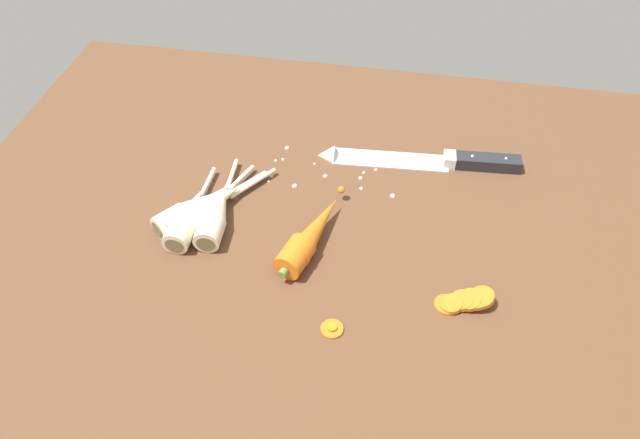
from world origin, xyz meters
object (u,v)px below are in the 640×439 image
Objects in this scene: chefs_knife at (415,159)px; parsnip_mid_left at (217,213)px; parsnip_outer at (195,209)px; carrot_slice_stack at (465,301)px; carrot_slice_stray_near at (332,328)px; parsnip_front at (205,208)px; parsnip_mid_right at (205,208)px; parsnip_back at (188,217)px; whole_carrot at (309,236)px.

parsnip_mid_left is (-29.17, -20.09, 1.33)cm from chefs_knife.
parsnip_outer is 42.86cm from carrot_slice_stack.
chefs_knife is at bearing 77.36° from carrot_slice_stray_near.
parsnip_front and parsnip_mid_right have the same top height.
carrot_slice_stray_near is at bearing -37.07° from parsnip_front.
parsnip_mid_left is 1.14× the size of parsnip_outer.
parsnip_outer is (-1.56, -0.34, 0.00)cm from parsnip_mid_right.
parsnip_back is at bearing -146.73° from chefs_knife.
parsnip_back is 29.12cm from carrot_slice_stray_near.
parsnip_front is 1.59cm from parsnip_outer.
carrot_slice_stray_near is at bearing -30.98° from parsnip_back.
parsnip_front is at bearing -148.17° from chefs_knife.
parsnip_outer is at bearing 175.70° from parsnip_mid_left.
parsnip_mid_left is at bearing 171.54° from whole_carrot.
parsnip_mid_left is 1.09× the size of parsnip_back.
whole_carrot reaches higher than parsnip_mid_left.
parsnip_mid_right reaches higher than carrot_slice_stray_near.
parsnip_front is at bearing 50.77° from parsnip_back.
chefs_knife is 37.65cm from carrot_slice_stray_near.
parsnip_mid_right is at bearing 143.07° from carrot_slice_stray_near.
whole_carrot is 24.26cm from carrot_slice_stack.
chefs_knife is 1.77× the size of whole_carrot.
whole_carrot is 6.45× the size of carrot_slice_stray_near.
carrot_slice_stack is at bearing -12.92° from parsnip_outer.
parsnip_front is 0.97× the size of parsnip_mid_right.
carrot_slice_stray_near is (24.93, -14.97, -1.62)cm from parsnip_back.
parsnip_mid_right is at bearing 166.15° from carrot_slice_stack.
carrot_slice_stray_near is at bearing -38.49° from parsnip_mid_left.
carrot_slice_stray_near is (20.93, -16.64, -1.62)cm from parsnip_mid_left.
parsnip_mid_left is 39.32cm from carrot_slice_stack.
parsnip_front is at bearing 106.18° from parsnip_mid_right.
parsnip_mid_left is 26.79cm from carrot_slice_stray_near.
whole_carrot reaches higher than parsnip_outer.
parsnip_front is at bearing 170.19° from whole_carrot.
carrot_slice_stray_near is at bearing -102.64° from chefs_knife.
whole_carrot is 19.03cm from parsnip_back.
parsnip_back reaches higher than carrot_slice_stray_near.
parsnip_front reaches higher than chefs_knife.
carrot_slice_stray_near is (22.95, -17.25, -1.62)cm from parsnip_mid_right.
carrot_slice_stray_near is (5.91, -14.41, -1.74)cm from whole_carrot.
whole_carrot is at bearing 112.31° from carrot_slice_stray_near.
carrot_slice_stack is at bearing -16.98° from whole_carrot.
parsnip_mid_right reaches higher than carrot_slice_stack.
chefs_knife is 38.30cm from parsnip_outer.
chefs_knife is at bearing 32.00° from parsnip_mid_right.
whole_carrot is 1.09× the size of parsnip_outer.
parsnip_outer is at bearing 77.58° from parsnip_back.
whole_carrot is 2.45× the size of carrot_slice_stack.
parsnip_outer is (-1.53, -0.45, -0.00)cm from parsnip_front.
parsnip_back is (-19.02, 0.56, -0.12)cm from whole_carrot.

